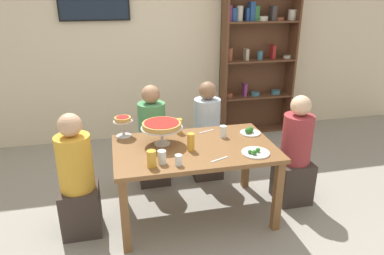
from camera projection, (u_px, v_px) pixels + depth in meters
name	position (u px, v px, depth m)	size (l,w,h in m)	color
ground_plane	(194.00, 214.00, 3.54)	(12.00, 12.00, 0.00)	gray
rear_partition	(159.00, 41.00, 5.02)	(8.00, 0.12, 2.80)	beige
dining_table	(194.00, 156.00, 3.30)	(1.48, 0.90, 0.74)	brown
bookshelf	(257.00, 56.00, 5.24)	(1.10, 0.30, 2.21)	brown
diner_far_right	(207.00, 137.00, 4.10)	(0.34, 0.34, 1.15)	#382D28
diner_far_left	(153.00, 142.00, 3.97)	(0.34, 0.34, 1.15)	#382D28
diner_head_east	(295.00, 158.00, 3.60)	(0.34, 0.34, 1.15)	#382D28
diner_head_west	(78.00, 184.00, 3.12)	(0.34, 0.34, 1.15)	#382D28
deep_dish_pizza_stand	(162.00, 126.00, 3.25)	(0.39, 0.39, 0.22)	silver
personal_pizza_stand	(123.00, 123.00, 3.43)	(0.19, 0.19, 0.21)	silver
salad_plate_near_diner	(250.00, 132.00, 3.54)	(0.21, 0.21, 0.07)	white
salad_plate_far_diner	(255.00, 152.00, 3.12)	(0.25, 0.25, 0.06)	white
beer_glass_amber_tall	(191.00, 142.00, 3.16)	(0.07, 0.07, 0.16)	gold
beer_glass_amber_short	(179.00, 126.00, 3.55)	(0.07, 0.07, 0.15)	gold
beer_glass_amber_spare	(152.00, 159.00, 2.87)	(0.08, 0.08, 0.14)	gold
water_glass_clear_near	(162.00, 157.00, 2.93)	(0.07, 0.07, 0.12)	white
water_glass_clear_far	(179.00, 160.00, 2.90)	(0.06, 0.06, 0.09)	white
water_glass_clear_spare	(223.00, 131.00, 3.45)	(0.07, 0.07, 0.12)	white
cutlery_fork_near	(219.00, 159.00, 3.01)	(0.18, 0.02, 0.01)	silver
cutlery_knife_near	(206.00, 131.00, 3.60)	(0.18, 0.02, 0.01)	silver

